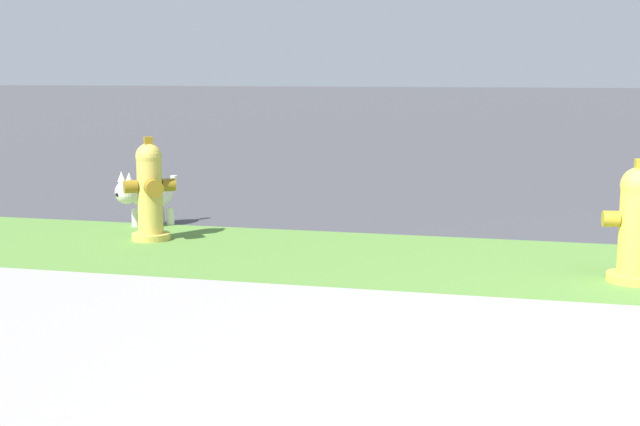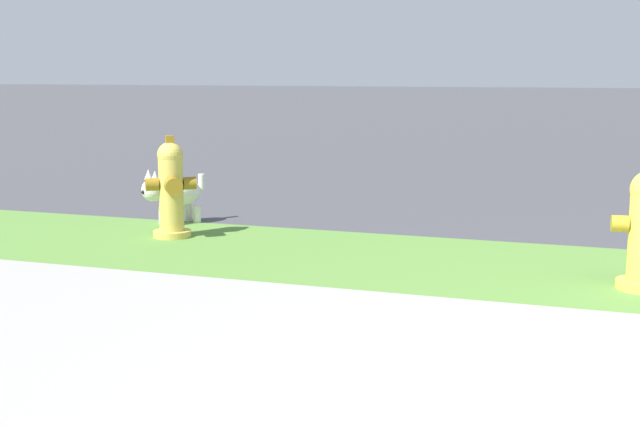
# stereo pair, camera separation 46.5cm
# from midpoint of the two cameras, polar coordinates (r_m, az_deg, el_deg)

# --- Properties ---
(fire_hydrant_at_driveway) EXTENTS (0.34, 0.33, 0.72)m
(fire_hydrant_at_driveway) POSITION_cam_midpoint_polar(r_m,az_deg,el_deg) (6.31, -12.92, 1.36)
(fire_hydrant_at_driveway) COLOR gold
(fire_hydrant_at_driveway) RESTS_ON ground
(fire_hydrant_far_end) EXTENTS (0.38, 0.35, 0.69)m
(fire_hydrant_far_end) POSITION_cam_midpoint_polar(r_m,az_deg,el_deg) (5.16, 17.23, -0.70)
(fire_hydrant_far_end) COLOR yellow
(fire_hydrant_far_end) RESTS_ON ground
(small_white_dog) EXTENTS (0.39, 0.50, 0.44)m
(small_white_dog) POSITION_cam_midpoint_polar(r_m,az_deg,el_deg) (6.88, -12.94, 1.11)
(small_white_dog) COLOR silver
(small_white_dog) RESTS_ON ground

